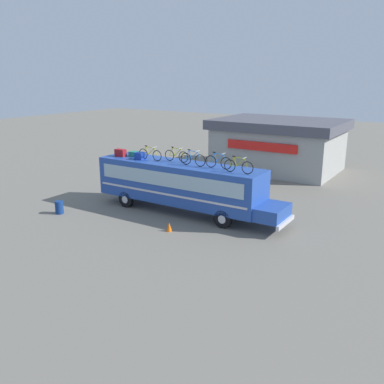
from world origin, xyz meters
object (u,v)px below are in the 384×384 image
trash_bin (59,207)px  traffic_cone (169,227)px  rooftop_bicycle_5 (238,166)px  bus (182,184)px  luggage_bag_1 (120,153)px  rooftop_bicycle_4 (218,162)px  rooftop_bicycle_3 (193,159)px  rooftop_bicycle_2 (176,156)px  luggage_bag_2 (134,154)px  rooftop_bicycle_1 (150,154)px  luggage_bag_3 (140,156)px

trash_bin → traffic_cone: (7.32, 1.16, -0.14)m
rooftop_bicycle_5 → trash_bin: size_ratio=2.23×
bus → luggage_bag_1: 4.83m
bus → rooftop_bicycle_4: (2.47, 0.01, 1.61)m
rooftop_bicycle_3 → trash_bin: bearing=-149.2°
rooftop_bicycle_5 → trash_bin: bearing=-158.9°
rooftop_bicycle_2 → rooftop_bicycle_5: rooftop_bicycle_5 is taller
bus → traffic_cone: (1.25, -3.10, -1.54)m
rooftop_bicycle_2 → bus: bearing=-27.0°
luggage_bag_1 → rooftop_bicycle_5: size_ratio=0.42×
rooftop_bicycle_4 → rooftop_bicycle_3: bearing=-175.3°
rooftop_bicycle_4 → traffic_cone: (-1.22, -3.11, -3.15)m
rooftop_bicycle_2 → rooftop_bicycle_5: 4.59m
luggage_bag_2 → rooftop_bicycle_1: rooftop_bicycle_1 is taller
rooftop_bicycle_2 → rooftop_bicycle_4: bearing=-5.6°
luggage_bag_3 → rooftop_bicycle_2: (2.30, 0.62, 0.15)m
traffic_cone → rooftop_bicycle_2: bearing=118.6°
bus → rooftop_bicycle_3: 1.84m
luggage_bag_1 → rooftop_bicycle_4: 7.08m
luggage_bag_3 → rooftop_bicycle_5: size_ratio=0.31×
rooftop_bicycle_4 → luggage_bag_3: bearing=-176.6°
luggage_bag_1 → rooftop_bicycle_2: rooftop_bicycle_2 is taller
rooftop_bicycle_1 → rooftop_bicycle_4: (4.69, 0.20, 0.01)m
rooftop_bicycle_4 → traffic_cone: 4.59m
bus → rooftop_bicycle_1: bearing=-175.0°
luggage_bag_3 → rooftop_bicycle_4: 5.38m
luggage_bag_3 → rooftop_bicycle_5: rooftop_bicycle_5 is taller
trash_bin → rooftop_bicycle_5: bearing=21.1°
luggage_bag_2 → luggage_bag_3: 1.09m
rooftop_bicycle_1 → luggage_bag_1: bearing=-178.8°
bus → rooftop_bicycle_1: size_ratio=7.02×
luggage_bag_1 → rooftop_bicycle_4: (7.07, 0.25, 0.15)m
luggage_bag_3 → rooftop_bicycle_3: (3.76, 0.19, 0.17)m
bus → luggage_bag_1: bearing=-176.9°
luggage_bag_2 → rooftop_bicycle_4: bearing=-2.0°
bus → luggage_bag_2: luggage_bag_2 is taller
bus → rooftop_bicycle_5: size_ratio=7.05×
luggage_bag_2 → luggage_bag_3: (0.95, -0.54, 0.06)m
luggage_bag_2 → trash_bin: (-2.22, -4.48, -2.79)m
rooftop_bicycle_2 → rooftop_bicycle_4: rooftop_bicycle_4 is taller
rooftop_bicycle_1 → rooftop_bicycle_2: (1.62, 0.50, 0.00)m
luggage_bag_3 → rooftop_bicycle_4: bearing=3.4°
luggage_bag_2 → rooftop_bicycle_3: (4.71, -0.35, 0.23)m
rooftop_bicycle_3 → rooftop_bicycle_4: bearing=4.7°
luggage_bag_1 → luggage_bag_3: bearing=-2.3°
bus → luggage_bag_1: size_ratio=16.94×
rooftop_bicycle_2 → traffic_cone: bearing=-61.4°
rooftop_bicycle_4 → traffic_cone: size_ratio=3.33×
bus → rooftop_bicycle_2: (-0.60, 0.31, 1.60)m
rooftop_bicycle_2 → rooftop_bicycle_3: (1.47, -0.43, 0.01)m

